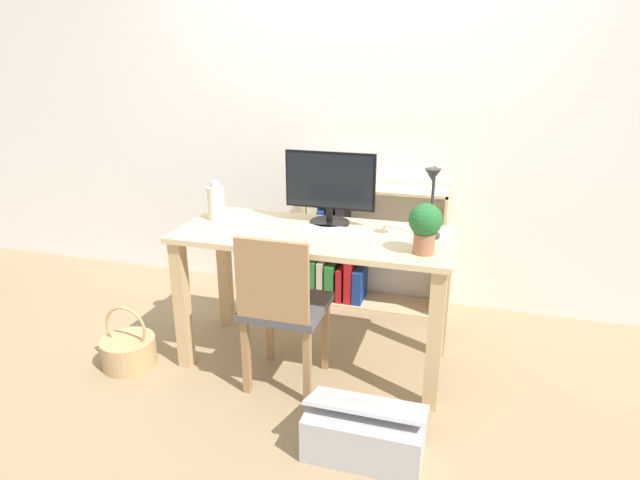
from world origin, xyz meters
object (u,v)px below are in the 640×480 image
at_px(monitor, 330,185).
at_px(desk_lamp, 432,197).
at_px(vase, 216,202).
at_px(basket, 129,350).
at_px(bookshelf, 350,251).
at_px(chair, 282,305).
at_px(keyboard, 328,231).
at_px(storage_box, 365,431).
at_px(potted_plant, 425,225).

xyz_separation_m(monitor, desk_lamp, (0.55, -0.13, 0.01)).
xyz_separation_m(vase, basket, (-0.38, -0.41, -0.77)).
distance_m(monitor, bookshelf, 0.88).
relative_size(monitor, basket, 1.39).
bearing_deg(chair, basket, -178.76).
height_order(vase, basket, vase).
distance_m(keyboard, storage_box, 1.01).
bearing_deg(basket, storage_box, -12.52).
bearing_deg(basket, potted_plant, 7.36).
distance_m(monitor, basket, 1.44).
bearing_deg(bookshelf, chair, -94.23).
distance_m(chair, bookshelf, 1.11).
bearing_deg(potted_plant, basket, -172.64).
distance_m(desk_lamp, potted_plant, 0.21).
bearing_deg(basket, bookshelf, 49.75).
bearing_deg(basket, vase, 47.44).
xyz_separation_m(desk_lamp, chair, (-0.67, -0.33, -0.52)).
height_order(vase, potted_plant, potted_plant).
distance_m(chair, storage_box, 0.72).
xyz_separation_m(potted_plant, basket, (-1.56, -0.20, -0.81)).
bearing_deg(vase, potted_plant, -10.28).
bearing_deg(chair, monitor, 73.67).
relative_size(potted_plant, chair, 0.28).
bearing_deg(monitor, bookshelf, 93.02).
height_order(keyboard, vase, vase).
relative_size(vase, basket, 0.64).
xyz_separation_m(chair, basket, (-0.90, -0.06, -0.38)).
height_order(desk_lamp, basket, desk_lamp).
distance_m(vase, potted_plant, 1.20).
relative_size(keyboard, basket, 1.14).
height_order(desk_lamp, potted_plant, desk_lamp).
bearing_deg(basket, monitor, 27.07).
xyz_separation_m(vase, chair, (0.52, -0.36, -0.40)).
distance_m(vase, basket, 0.96).
height_order(vase, desk_lamp, desk_lamp).
height_order(keyboard, potted_plant, potted_plant).
relative_size(keyboard, vase, 1.78).
relative_size(keyboard, chair, 0.48).
relative_size(monitor, keyboard, 1.22).
bearing_deg(keyboard, desk_lamp, 2.77).
height_order(monitor, keyboard, monitor).
bearing_deg(chair, bookshelf, 83.45).
height_order(keyboard, bookshelf, bookshelf).
relative_size(basket, storage_box, 0.70).
distance_m(potted_plant, bookshelf, 1.24).
relative_size(keyboard, bookshelf, 0.44).
bearing_deg(desk_lamp, vase, 178.71).
xyz_separation_m(monitor, potted_plant, (0.55, -0.32, -0.08)).
height_order(chair, bookshelf, chair).
distance_m(bookshelf, basket, 1.54).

